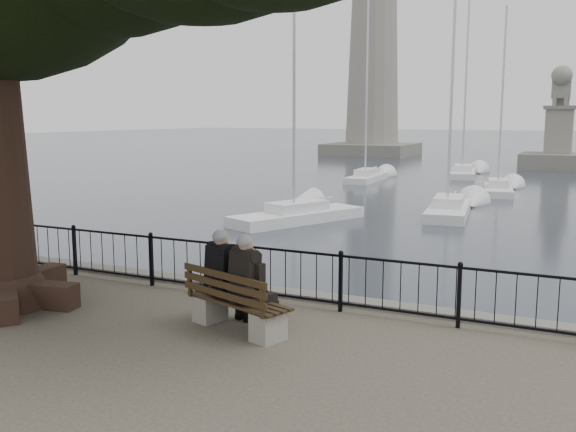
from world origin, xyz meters
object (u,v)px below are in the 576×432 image
Objects in this scene: bench at (236,309)px; lion_monument at (558,144)px; person_right at (253,288)px; lighthouse at (374,46)px; person_left at (228,281)px.

bench is 49.15m from lion_monument.
lighthouse is (-18.19, 61.14, 10.23)m from person_right.
lighthouse is at bearing 148.91° from lion_monument.
person_right is (0.30, 0.01, 0.38)m from bench.
lion_monument is (2.36, 48.90, 0.37)m from person_left.
person_left and person_right have the same top height.
person_right is at bearing -73.43° from lighthouse.
lion_monument is (1.81, 49.08, 0.37)m from person_right.
person_right is 0.06× the size of lighthouse.
lighthouse reaches higher than person_left.
lighthouse is 3.38× the size of lion_monument.
person_left is 64.28m from lighthouse.
person_right is 0.19× the size of lion_monument.
person_right is (0.55, -0.18, 0.00)m from person_left.
lion_monument reaches higher than bench.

